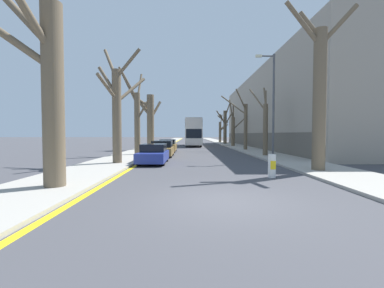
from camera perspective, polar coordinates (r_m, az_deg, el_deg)
name	(u,v)px	position (r m, az deg, el deg)	size (l,w,h in m)	color
ground_plane	(223,201)	(7.72, 6.95, -12.51)	(300.00, 300.00, 0.00)	#424247
sidewalk_left	(167,142)	(57.67, -5.69, 0.35)	(3.43, 120.00, 0.12)	#A39E93
sidewalk_right	(222,142)	(57.88, 6.65, 0.36)	(3.43, 120.00, 0.12)	#A39E93
building_facade_right	(286,112)	(39.83, 20.08, 6.79)	(10.08, 41.61, 10.44)	#9E9384
kerb_line_stripe	(175,143)	(57.53, -3.81, 0.30)	(0.24, 120.00, 0.01)	yellow
street_tree_left_0	(49,88)	(10.41, -29.22, 10.86)	(2.97, 2.18, 7.55)	brown
street_tree_left_1	(117,109)	(17.22, -16.32, 7.46)	(2.95, 4.04, 7.78)	brown
street_tree_left_2	(137,117)	(23.85, -12.18, 5.85)	(3.04, 2.64, 7.90)	brown
street_tree_left_3	(150,120)	(31.81, -9.35, 5.33)	(3.17, 1.78, 6.71)	brown
street_tree_right_0	(319,93)	(14.77, 26.41, 10.05)	(3.50, 1.45, 8.51)	brown
street_tree_right_1	(265,124)	(23.50, 15.89, 4.35)	(1.82, 2.71, 6.22)	brown
street_tree_right_2	(244,123)	(31.08, 11.57, 4.53)	(3.09, 3.93, 7.02)	brown
street_tree_right_3	(233,129)	(39.83, 9.17, 3.39)	(3.20, 2.49, 6.95)	brown
street_tree_right_4	(225,125)	(49.83, 7.31, 4.17)	(3.10, 4.10, 7.88)	brown
street_tree_right_5	(221,131)	(58.01, 6.37, 2.91)	(2.22, 1.82, 6.39)	brown
double_decker_bus	(193,131)	(41.77, 0.30, 2.91)	(2.52, 11.32, 4.31)	silver
parked_car_0	(153,154)	(17.26, -8.55, -2.23)	(1.75, 4.03, 1.29)	navy
parked_car_1	(162,149)	(22.46, -6.67, -1.11)	(1.90, 4.09, 1.38)	olive
parked_car_2	(168,146)	(28.02, -5.44, -0.43)	(1.82, 4.37, 1.37)	olive
lamp_post	(272,102)	(19.42, 17.38, 9.00)	(1.40, 0.20, 7.64)	#4C4F54
traffic_bollard	(272,166)	(12.13, 17.33, -4.66)	(0.34, 0.35, 1.05)	white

